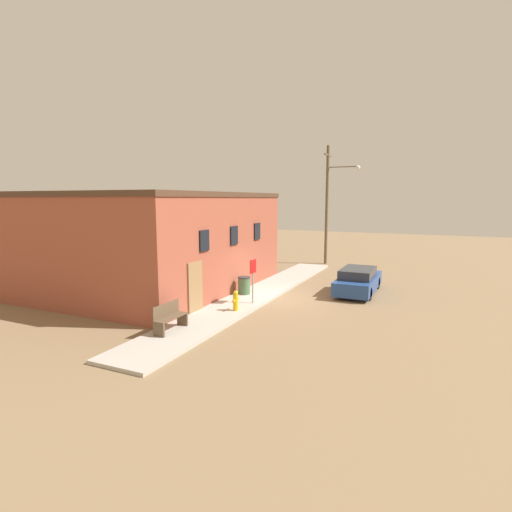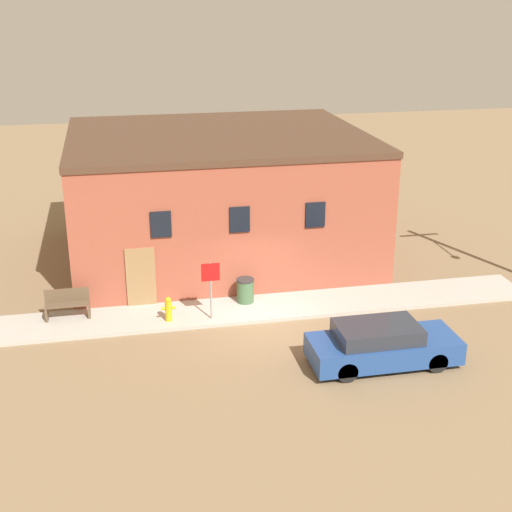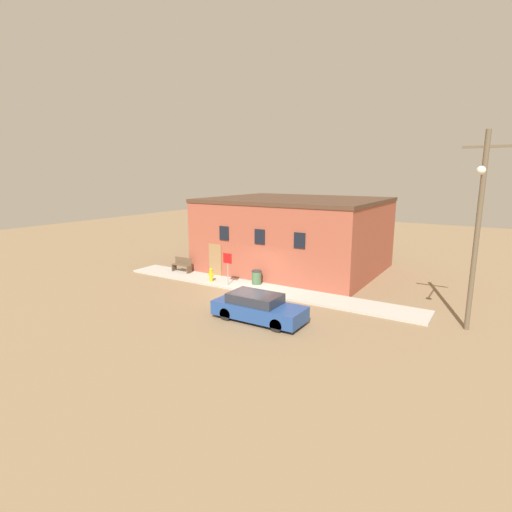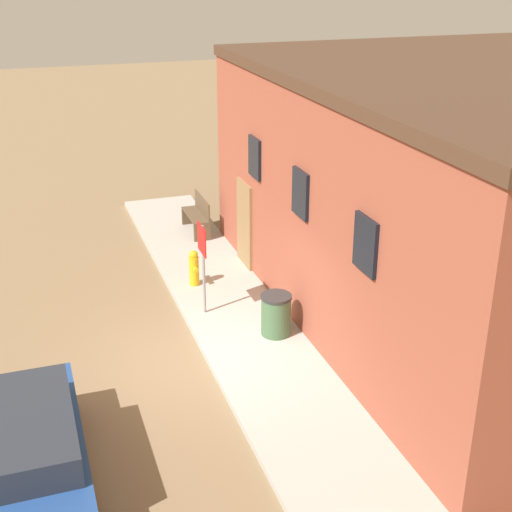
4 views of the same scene
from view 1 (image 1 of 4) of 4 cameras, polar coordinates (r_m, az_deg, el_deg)
name	(u,v)px [view 1 (image 1 of 4)]	position (r m, az deg, el deg)	size (l,w,h in m)	color
ground_plane	(277,298)	(19.45, 2.99, -5.97)	(80.00, 80.00, 0.00)	#846B4C
sidewalk	(257,294)	(19.84, 0.19, -5.49)	(19.25, 2.08, 0.12)	#B2ADA3
brick_building	(154,240)	(22.07, -14.39, 2.17)	(11.61, 9.78, 5.07)	#9E4C38
fire_hydrant	(236,301)	(16.74, -2.93, -6.37)	(0.47, 0.22, 0.84)	gold
stop_sign	(253,273)	(17.70, -0.44, -2.45)	(0.61, 0.06, 1.97)	gray
bench	(170,317)	(14.57, -12.25, -8.58)	(1.44, 0.44, 0.98)	brown
trash_bin	(244,285)	(19.56, -1.71, -4.21)	(0.62, 0.62, 0.85)	#426642
utility_pole	(329,200)	(29.58, 10.44, 7.87)	(1.80, 2.40, 8.51)	brown
parked_car	(358,281)	(20.95, 14.38, -3.44)	(4.38, 1.73, 1.29)	black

